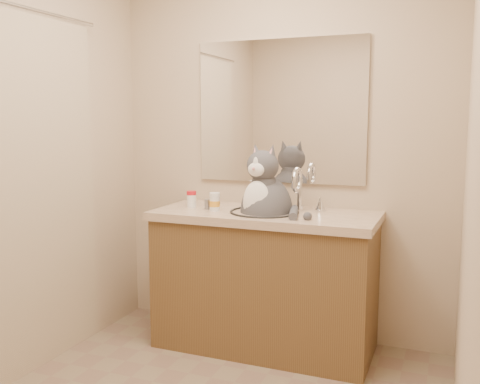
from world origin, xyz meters
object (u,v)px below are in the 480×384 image
cat (266,205)px  pill_bottle_redcap (192,199)px  pill_bottle_orange (215,202)px  grey_canister (208,204)px

cat → pill_bottle_redcap: bearing=-167.7°
pill_bottle_redcap → pill_bottle_orange: 0.20m
cat → grey_canister: size_ratio=9.96×
cat → pill_bottle_redcap: cat is taller
cat → grey_canister: bearing=-163.5°
cat → pill_bottle_orange: cat is taller
cat → pill_bottle_redcap: size_ratio=6.00×
cat → grey_canister: cat is taller
pill_bottle_orange → pill_bottle_redcap: bearing=162.3°
pill_bottle_redcap → pill_bottle_orange: pill_bottle_orange is taller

